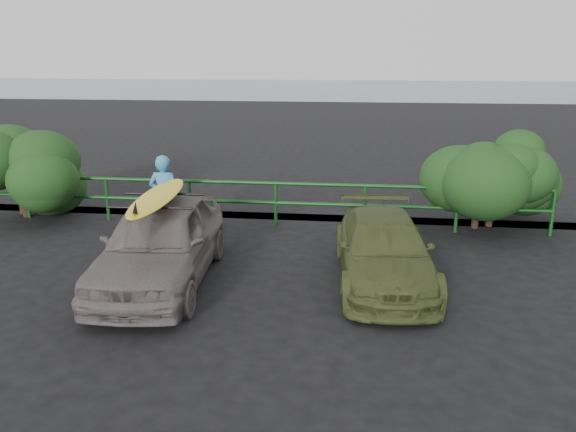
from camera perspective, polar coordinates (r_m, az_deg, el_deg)
name	(u,v)px	position (r m, az deg, el deg)	size (l,w,h in m)	color
ground	(160,324)	(8.54, -12.85, -10.62)	(80.00, 80.00, 0.00)	black
ocean	(333,88)	(67.32, 4.62, 12.85)	(200.00, 200.00, 0.00)	slate
guardrail	(232,203)	(12.88, -5.66, 1.35)	(14.00, 0.08, 1.04)	#134316
shrub_left	(42,175)	(14.91, -23.74, 3.87)	(3.20, 2.40, 1.94)	#1C4017
shrub_right	(455,182)	(13.15, 16.61, 3.31)	(3.20, 2.40, 2.05)	#1C4017
sedan	(161,242)	(9.78, -12.82, -2.62)	(1.68, 4.18, 1.43)	#645A59
olive_vehicle	(384,250)	(9.79, 9.70, -3.38)	(1.56, 3.84, 1.12)	#3F4920
man	(165,197)	(12.03, -12.42, 1.85)	(0.66, 0.43, 1.80)	teal
roof_rack	(158,200)	(9.57, -13.09, 1.56)	(1.38, 0.96, 0.05)	black
surfboard	(157,197)	(9.56, -13.12, 1.93)	(0.57, 2.76, 0.08)	gold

